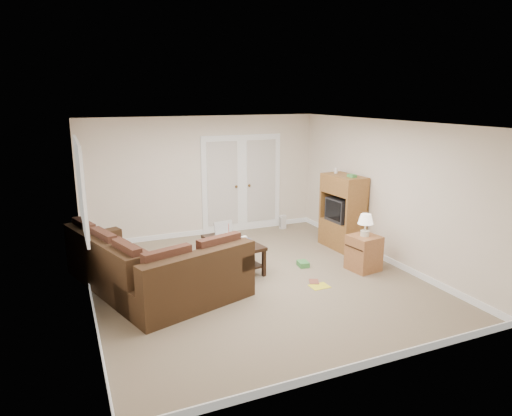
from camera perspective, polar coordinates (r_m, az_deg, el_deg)
name	(u,v)px	position (r m, az deg, el deg)	size (l,w,h in m)	color
floor	(255,280)	(7.46, -0.09, -8.96)	(5.50, 5.50, 0.00)	gray
ceiling	(255,123)	(6.89, -0.10, 10.58)	(5.00, 5.50, 0.02)	white
wall_left	(84,222)	(6.54, -20.68, -1.63)	(0.02, 5.50, 2.50)	silver
wall_right	(385,192)	(8.36, 15.88, 1.97)	(0.02, 5.50, 2.50)	silver
wall_back	(204,177)	(9.61, -6.58, 3.92)	(5.00, 0.02, 2.50)	silver
wall_front	(362,263)	(4.78, 13.11, -6.66)	(5.00, 0.02, 2.50)	silver
baseboards	(255,277)	(7.44, -0.09, -8.61)	(5.00, 5.50, 0.10)	silver
french_doors	(242,184)	(9.89, -1.76, 3.02)	(1.80, 0.05, 2.13)	silver
window_left	(81,186)	(7.45, -21.03, 2.53)	(0.05, 1.92, 1.42)	silver
sectional_sofa	(149,273)	(7.04, -13.26, -7.86)	(2.57, 2.88, 0.85)	#3B2716
coffee_table	(233,253)	(7.85, -2.94, -5.66)	(0.80, 1.30, 0.83)	black
tv_armoire	(343,212)	(8.95, 10.77, -0.43)	(0.54, 0.92, 1.54)	brown
side_cabinet	(364,250)	(7.97, 13.33, -5.13)	(0.53, 0.53, 0.98)	#A5693C
space_heater	(283,222)	(10.20, 3.37, -1.75)	(0.12, 0.10, 0.31)	silver
floor_magazine	(319,286)	(7.29, 7.93, -9.66)	(0.30, 0.23, 0.01)	yellow
floor_greenbox	(303,264)	(8.05, 5.89, -6.96)	(0.17, 0.22, 0.09)	#419145
floor_book	(309,282)	(7.42, 6.68, -9.13)	(0.15, 0.20, 0.02)	brown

